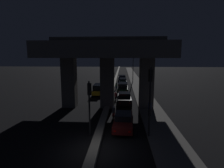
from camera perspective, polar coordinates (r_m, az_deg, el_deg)
The scene contains 20 objects.
ground_plane at distance 13.23m, azimuth -5.73°, elevation -20.80°, with size 200.00×200.00×0.00m, color black.
median_divider at distance 46.80m, azimuth 1.03°, elevation 1.16°, with size 0.68×126.00×0.35m, color gray.
sidewalk_right at distance 40.01m, azimuth 8.44°, elevation -0.43°, with size 2.91×126.00×0.14m, color #5B5956.
elevated_overpass at distance 22.14m, azimuth -1.57°, elevation 9.23°, with size 14.54×11.04×8.97m.
traffic_light_left_of_median at distance 14.33m, azimuth -7.37°, elevation -4.82°, with size 0.30×0.49×4.62m.
traffic_light_right_of_median at distance 14.08m, azimuth 12.29°, elevation -2.11°, with size 0.30×0.49×5.76m.
street_lamp at distance 45.78m, azimuth 6.62°, elevation 7.02°, with size 1.93×0.32×8.63m.
car_dark_red_lead at distance 16.42m, azimuth 3.72°, elevation -11.75°, with size 1.99×4.73×1.46m.
car_black_second at distance 24.26m, azimuth 4.00°, elevation -4.68°, with size 2.05×4.57×1.65m.
car_dark_green_third at distance 32.07m, azimuth 3.56°, elevation -1.13°, with size 2.11×4.33×1.77m.
car_dark_blue_fourth at distance 39.49m, azimuth 3.59°, elevation 0.75°, with size 1.89×4.60×1.68m.
car_dark_blue_fifth at distance 46.83m, azimuth 3.32°, elevation 1.96°, with size 2.18×4.63×1.58m.
car_taxi_yellow_lead_oncoming at distance 30.25m, azimuth -4.47°, elevation -1.71°, with size 1.83×4.52×1.82m.
car_black_second_oncoming at distance 38.32m, azimuth -2.28°, elevation 0.35°, with size 2.01×4.76×1.59m.
car_taxi_yellow_third_oncoming at distance 51.18m, azimuth -0.94°, elevation 2.43°, with size 1.94×4.30×1.34m.
car_white_fourth_oncoming at distance 63.90m, azimuth -0.19°, elevation 4.02°, with size 2.08×4.42×1.92m.
motorcycle_red_filtering_near at distance 18.79m, azimuth 0.53°, elevation -9.51°, with size 0.33×1.70×1.39m.
motorcycle_black_filtering_mid at distance 26.05m, azimuth 1.18°, elevation -4.16°, with size 0.34×1.76×1.48m.
motorcycle_blue_filtering_far at distance 34.65m, azimuth 1.41°, elevation -0.91°, with size 0.33×1.88×1.41m.
pedestrian_on_sidewalk at distance 19.66m, azimuth 12.21°, elevation -7.74°, with size 0.36×0.36×1.66m.
Camera 1 is at (1.91, -11.32, 6.57)m, focal length 28.00 mm.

